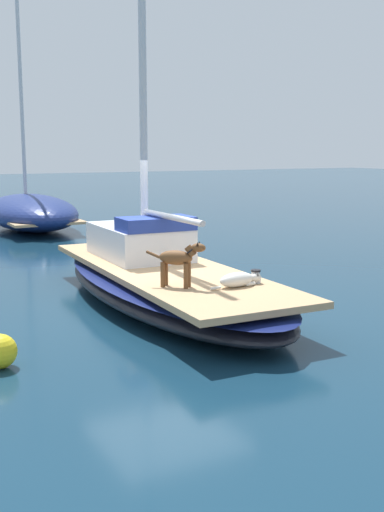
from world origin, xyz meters
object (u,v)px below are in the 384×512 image
(deck_winch, at_px, (256,277))
(moored_boat_far_astern, at_px, (31,212))
(sailboat_main, at_px, (165,285))
(dog_brown, at_px, (179,259))
(dog_white, at_px, (239,280))

(deck_winch, distance_m, moored_boat_far_astern, 13.18)
(sailboat_main, bearing_deg, moored_boat_far_astern, 87.50)
(sailboat_main, distance_m, dog_brown, 1.78)
(deck_winch, bearing_deg, moored_boat_far_astern, 90.72)
(dog_white, height_order, deck_winch, dog_white)
(dog_white, bearing_deg, sailboat_main, 98.66)
(sailboat_main, relative_size, dog_white, 7.67)
(dog_white, relative_size, deck_winch, 4.54)
(deck_winch, height_order, moored_boat_far_astern, moored_boat_far_astern)
(dog_white, xyz_separation_m, moored_boat_far_astern, (0.20, 13.26, -0.15))
(dog_white, distance_m, dog_brown, 0.95)
(dog_brown, height_order, deck_winch, dog_brown)
(moored_boat_far_astern, bearing_deg, dog_brown, -94.49)
(dog_white, relative_size, dog_brown, 1.30)
(dog_white, distance_m, moored_boat_far_astern, 13.26)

